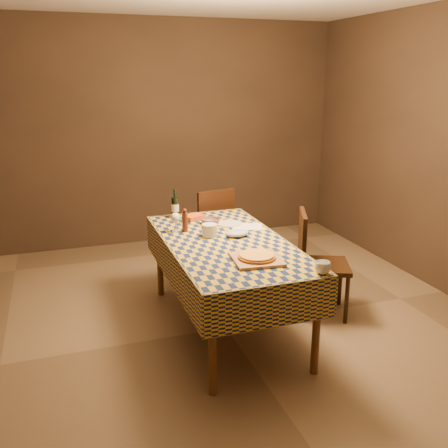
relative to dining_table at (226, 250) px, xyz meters
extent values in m
plane|color=brown|center=(0.00, 0.00, -0.69)|extent=(5.00, 5.00, 0.00)
cube|color=#34271D|center=(0.00, 2.50, 0.66)|extent=(4.50, 0.10, 2.70)
cylinder|color=brown|center=(-0.38, -0.83, -0.32)|extent=(0.06, 0.06, 0.75)
cylinder|color=brown|center=(0.38, -0.83, -0.32)|extent=(0.06, 0.06, 0.75)
cylinder|color=brown|center=(-0.38, 0.83, -0.32)|extent=(0.06, 0.06, 0.75)
cylinder|color=brown|center=(0.38, 0.83, -0.32)|extent=(0.06, 0.06, 0.75)
cube|color=brown|center=(0.00, 0.00, 0.05)|extent=(0.90, 1.80, 0.03)
cube|color=brown|center=(0.00, 0.00, 0.07)|extent=(0.92, 1.82, 0.02)
cube|color=brown|center=(0.00, -0.92, -0.07)|extent=(0.94, 0.01, 0.30)
cube|color=brown|center=(0.00, 0.92, -0.07)|extent=(0.94, 0.01, 0.30)
cube|color=brown|center=(-0.47, 0.00, -0.07)|extent=(0.01, 1.84, 0.30)
cube|color=brown|center=(0.47, 0.00, -0.07)|extent=(0.01, 1.84, 0.30)
cube|color=#A1714B|center=(0.07, -0.48, 0.09)|extent=(0.37, 0.37, 0.02)
cylinder|color=#A0591A|center=(0.07, -0.48, 0.11)|extent=(0.32, 0.32, 0.02)
cylinder|color=gold|center=(0.07, -0.48, 0.12)|extent=(0.29, 0.29, 0.01)
cylinder|color=#4B2011|center=(-0.25, 0.35, 0.16)|extent=(0.05, 0.05, 0.17)
sphere|color=#4B2011|center=(-0.25, 0.35, 0.26)|extent=(0.04, 0.04, 0.04)
imported|color=#674C56|center=(0.02, 0.49, 0.10)|extent=(0.18, 0.18, 0.05)
cylinder|color=white|center=(-0.32, 0.38, 0.08)|extent=(0.09, 0.09, 0.01)
cylinder|color=white|center=(-0.32, 0.38, 0.12)|extent=(0.01, 0.01, 0.08)
sphere|color=white|center=(-0.32, 0.38, 0.20)|extent=(0.08, 0.08, 0.08)
ellipsoid|color=#440813|center=(-0.32, 0.38, 0.19)|extent=(0.05, 0.05, 0.03)
cylinder|color=black|center=(-0.22, 0.80, 0.17)|extent=(0.08, 0.08, 0.19)
cylinder|color=black|center=(-0.22, 0.80, 0.31)|extent=(0.03, 0.03, 0.08)
cylinder|color=beige|center=(-0.22, 0.80, 0.17)|extent=(0.09, 0.09, 0.07)
cylinder|color=silver|center=(-0.09, 0.16, 0.13)|extent=(0.16, 0.16, 0.10)
cube|color=#C44E19|center=(-0.08, 0.69, 0.10)|extent=(0.21, 0.18, 0.04)
cylinder|color=silver|center=(0.18, 0.43, 0.08)|extent=(0.28, 0.28, 0.01)
imported|color=white|center=(0.39, -0.85, 0.12)|extent=(0.13, 0.13, 0.08)
cube|color=silver|center=(0.31, 0.32, 0.08)|extent=(0.31, 0.27, 0.00)
ellipsoid|color=#A8B4D8|center=(0.12, 0.09, 0.10)|extent=(0.20, 0.15, 0.06)
cube|color=black|center=(0.23, 1.29, -0.24)|extent=(0.50, 0.50, 0.04)
cube|color=black|center=(0.27, 1.09, 0.01)|extent=(0.42, 0.12, 0.46)
cylinder|color=black|center=(0.37, 1.50, -0.48)|extent=(0.04, 0.04, 0.43)
cylinder|color=black|center=(0.02, 1.43, -0.48)|extent=(0.04, 0.04, 0.43)
cylinder|color=black|center=(0.45, 1.15, -0.48)|extent=(0.04, 0.04, 0.43)
cylinder|color=black|center=(0.09, 1.08, -0.48)|extent=(0.04, 0.04, 0.43)
cube|color=black|center=(0.90, -0.02, -0.24)|extent=(0.55, 0.55, 0.04)
cube|color=black|center=(0.72, 0.06, 0.01)|extent=(0.20, 0.40, 0.46)
cylinder|color=black|center=(1.00, -0.25, -0.48)|extent=(0.04, 0.04, 0.43)
cylinder|color=black|center=(1.14, 0.08, -0.48)|extent=(0.04, 0.04, 0.43)
cylinder|color=black|center=(0.67, -0.11, -0.48)|extent=(0.04, 0.04, 0.43)
cylinder|color=black|center=(0.80, 0.22, -0.48)|extent=(0.04, 0.04, 0.43)
camera|label=1|loc=(-1.23, -3.57, 1.36)|focal=40.00mm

